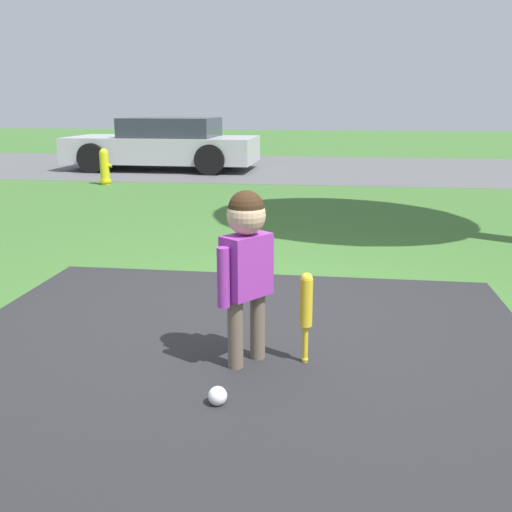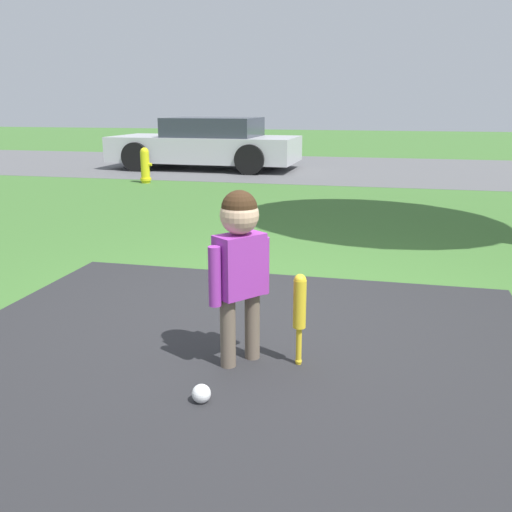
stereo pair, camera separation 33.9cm
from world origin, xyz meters
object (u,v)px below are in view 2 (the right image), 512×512
Objects in this scene: baseball_bat at (300,307)px; fire_hydrant at (145,166)px; child at (240,254)px; parked_car at (207,144)px; sports_ball at (201,394)px.

baseball_bat is 0.82× the size of fire_hydrant.
fire_hydrant is (-4.16, 7.20, -0.03)m from baseball_bat.
child is 1.52× the size of fire_hydrant.
parked_car is at bearing 81.72° from fire_hydrant.
baseball_bat is (0.34, 0.05, -0.31)m from child.
parked_car reaches higher than child.
parked_car is at bearing 107.92° from sports_ball.
sports_ball is at bearing 109.01° from parked_car.
baseball_bat is 0.76m from sports_ball.
child is 0.24× the size of parked_car.
baseball_bat reaches higher than sports_ball.
child is at bearing -171.83° from baseball_bat.
baseball_bat is 5.62× the size of sports_ball.
sports_ball is at bearing -64.20° from fire_hydrant.
sports_ball is 10.94m from parked_car.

